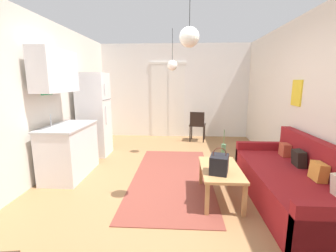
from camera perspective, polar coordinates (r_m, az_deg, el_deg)
ground_plane at (r=3.60m, az=-0.13°, el=-16.47°), size 4.81×7.71×0.10m
wall_back at (r=6.80m, az=1.60°, el=8.50°), size 4.41×0.13×2.66m
wall_right at (r=3.75m, az=34.91°, el=4.72°), size 0.12×7.31×2.66m
wall_left at (r=3.97m, az=-33.06°, el=5.14°), size 0.12×7.31×2.66m
area_rug at (r=4.05m, az=1.01°, el=-12.36°), size 1.30×2.87×0.01m
couch at (r=3.56m, az=28.94°, el=-12.47°), size 0.90×2.17×0.85m
coffee_table at (r=3.31m, az=12.78°, el=-11.01°), size 0.53×0.95×0.45m
bamboo_vase at (r=3.57m, az=13.49°, el=-6.26°), size 0.07×0.07×0.47m
handbag at (r=3.08m, az=12.50°, el=-9.13°), size 0.28×0.32×0.34m
refrigerator at (r=5.28m, az=-17.73°, el=2.65°), size 0.61×0.58×1.79m
kitchen_counter at (r=4.27m, az=-23.89°, el=-0.78°), size 0.62×1.13×2.12m
accent_chair at (r=6.29m, az=7.26°, el=0.48°), size 0.48×0.47×0.82m
pendant_lamp_near at (r=2.88m, az=5.28°, el=21.00°), size 0.23×0.23×0.66m
pendant_lamp_far at (r=4.94m, az=1.03°, el=14.75°), size 0.21×0.21×0.83m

